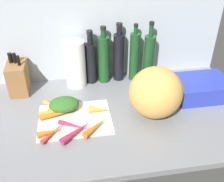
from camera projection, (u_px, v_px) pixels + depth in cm
name	position (u px, v px, depth cm)	size (l,w,h in cm)	color
ground_plane	(86.00, 117.00, 134.35)	(170.00, 80.00, 3.00)	slate
wall_back	(78.00, 30.00, 148.37)	(170.00, 3.00, 60.00)	#ADB7C1
cutting_board	(75.00, 119.00, 130.24)	(35.52, 27.43, 0.80)	beige
carrot_0	(99.00, 109.00, 133.19)	(3.50, 3.50, 10.10)	orange
carrot_1	(50.00, 132.00, 119.71)	(2.90, 2.90, 11.48)	orange
carrot_2	(64.00, 106.00, 135.97)	(2.92, 2.92, 16.86)	orange
carrot_3	(53.00, 132.00, 120.00)	(2.16, 2.16, 14.90)	red
carrot_4	(57.00, 107.00, 136.00)	(2.15, 2.15, 16.77)	orange
carrot_5	(75.00, 126.00, 123.66)	(2.18, 2.18, 16.54)	#B2264C
carrot_6	(72.00, 106.00, 136.53)	(2.33, 2.33, 17.38)	orange
carrot_7	(76.00, 132.00, 119.65)	(3.31, 3.31, 17.42)	#B2264C
carrot_8	(95.00, 127.00, 122.17)	(3.28, 3.28, 14.23)	orange
carrot_9	(57.00, 114.00, 130.15)	(2.98, 2.98, 16.23)	orange
carrot_10	(56.00, 111.00, 132.07)	(3.36, 3.36, 17.11)	orange
carrot_11	(53.00, 114.00, 131.38)	(2.09, 2.09, 14.54)	#B2264C
carrot_greens_pile	(64.00, 104.00, 134.06)	(15.19, 11.68, 6.43)	#2D6023
winter_squash	(156.00, 93.00, 127.35)	(26.11, 25.10, 25.53)	gold
knife_block	(18.00, 77.00, 146.67)	(10.13, 16.03, 22.81)	brown
paper_towel_roll	(75.00, 64.00, 149.73)	(11.65, 11.65, 27.20)	white
bottle_0	(91.00, 62.00, 152.84)	(6.17, 6.17, 32.06)	black
bottle_1	(104.00, 59.00, 152.89)	(6.67, 6.67, 33.96)	#19421E
bottle_2	(119.00, 56.00, 154.59)	(6.38, 6.38, 34.99)	black
bottle_3	(134.00, 56.00, 154.80)	(5.77, 5.77, 34.56)	#19421E
bottle_4	(149.00, 57.00, 155.02)	(6.54, 6.54, 35.75)	#19421E
dish_rack	(201.00, 88.00, 145.41)	(29.18, 21.81, 9.69)	#2838AD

